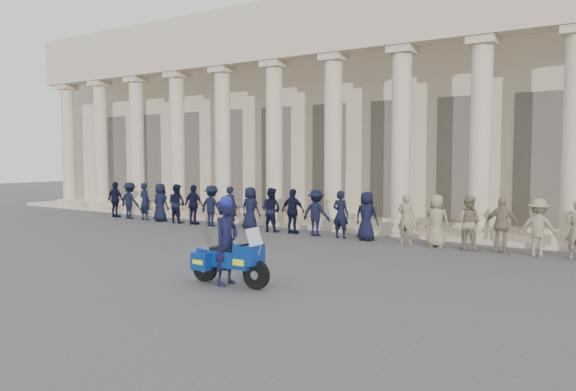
# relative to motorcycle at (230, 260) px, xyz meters

# --- Properties ---
(ground) EXTENTS (90.00, 90.00, 0.00)m
(ground) POSITION_rel_motorcycle_xyz_m (-1.28, 0.86, -0.53)
(ground) COLOR #454548
(ground) RESTS_ON ground
(building) EXTENTS (40.00, 12.50, 9.00)m
(building) POSITION_rel_motorcycle_xyz_m (-1.28, 15.60, 3.99)
(building) COLOR #C1AF91
(building) RESTS_ON ground
(officer_rank) EXTENTS (19.80, 0.59, 1.56)m
(officer_rank) POSITION_rel_motorcycle_xyz_m (-3.20, 7.16, 0.24)
(officer_rank) COLOR black
(officer_rank) RESTS_ON ground
(motorcycle) EXTENTS (1.93, 0.79, 1.24)m
(motorcycle) POSITION_rel_motorcycle_xyz_m (0.00, 0.00, 0.00)
(motorcycle) COLOR black
(motorcycle) RESTS_ON ground
(rider) EXTENTS (0.44, 0.66, 1.86)m
(rider) POSITION_rel_motorcycle_xyz_m (-0.11, -0.01, 0.39)
(rider) COLOR black
(rider) RESTS_ON ground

